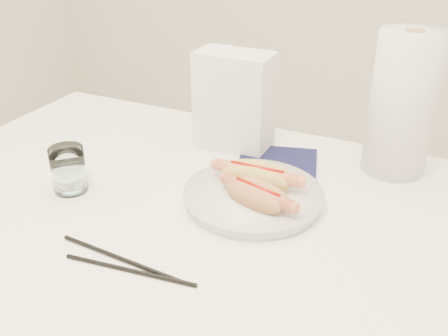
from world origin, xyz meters
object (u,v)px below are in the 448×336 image
at_px(napkin_box, 234,101).
at_px(table, 193,233).
at_px(hotdog_right, 258,195).
at_px(water_glass, 69,169).
at_px(plate, 253,197).
at_px(paper_towel_roll, 402,104).
at_px(hotdog_left, 257,176).

bearing_deg(napkin_box, table, -81.63).
relative_size(hotdog_right, water_glass, 1.68).
bearing_deg(hotdog_right, water_glass, -152.61).
relative_size(plate, paper_towel_roll, 0.87).
relative_size(table, water_glass, 13.45).
height_order(hotdog_right, paper_towel_roll, paper_towel_roll).
height_order(hotdog_left, hotdog_right, hotdog_left).
distance_m(hotdog_right, napkin_box, 0.29).
xyz_separation_m(water_glass, napkin_box, (0.20, 0.31, 0.06)).
bearing_deg(table, hotdog_right, 12.40).
height_order(hotdog_right, water_glass, water_glass).
distance_m(plate, napkin_box, 0.26).
bearing_deg(paper_towel_roll, hotdog_right, -123.90).
relative_size(hotdog_left, water_glass, 1.85).
distance_m(hotdog_left, hotdog_right, 0.07).
distance_m(table, plate, 0.13).
bearing_deg(hotdog_right, paper_towel_roll, 71.93).
height_order(table, napkin_box, napkin_box).
distance_m(water_glass, paper_towel_roll, 0.65).
height_order(table, hotdog_right, hotdog_right).
bearing_deg(paper_towel_roll, water_glass, -147.05).
relative_size(plate, napkin_box, 1.15).
xyz_separation_m(table, hotdog_right, (0.12, 0.03, 0.10)).
bearing_deg(napkin_box, water_glass, -122.40).
height_order(plate, hotdog_right, hotdog_right).
distance_m(water_glass, napkin_box, 0.38).
xyz_separation_m(table, hotdog_left, (0.09, 0.09, 0.10)).
xyz_separation_m(table, plate, (0.10, 0.06, 0.07)).
relative_size(table, hotdog_right, 7.98).
xyz_separation_m(table, napkin_box, (-0.03, 0.26, 0.17)).
distance_m(table, hotdog_left, 0.16).
bearing_deg(plate, water_glass, -162.06).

